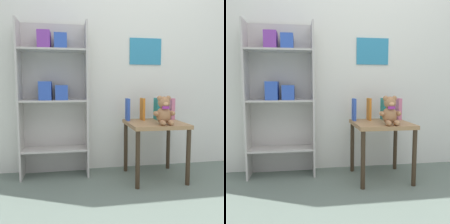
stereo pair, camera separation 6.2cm
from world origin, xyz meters
TOP-DOWN VIEW (x-y plane):
  - wall_back at (0.00, 1.49)m, footprint 4.80×0.07m
  - bookshelf_side at (-0.86, 1.35)m, footprint 0.65×0.26m
  - display_table at (0.10, 1.09)m, footprint 0.53×0.52m
  - teddy_bear at (0.13, 0.95)m, footprint 0.20×0.18m
  - book_standing_blue at (-0.13, 1.25)m, footprint 0.03×0.11m
  - book_standing_orange at (0.02, 1.26)m, footprint 0.02×0.12m
  - book_standing_teal at (0.18, 1.26)m, footprint 0.04×0.14m
  - book_standing_pink at (0.34, 1.27)m, footprint 0.04×0.12m

SIDE VIEW (x-z plane):
  - display_table at x=0.10m, z-range 0.19..0.74m
  - book_standing_pink at x=0.34m, z-range 0.55..0.77m
  - book_standing_blue at x=-0.13m, z-range 0.55..0.77m
  - book_standing_teal at x=0.18m, z-range 0.55..0.77m
  - book_standing_orange at x=0.02m, z-range 0.55..0.77m
  - teddy_bear at x=0.13m, z-range 0.54..0.80m
  - bookshelf_side at x=-0.86m, z-range 0.08..1.59m
  - wall_back at x=0.00m, z-range 0.00..2.50m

